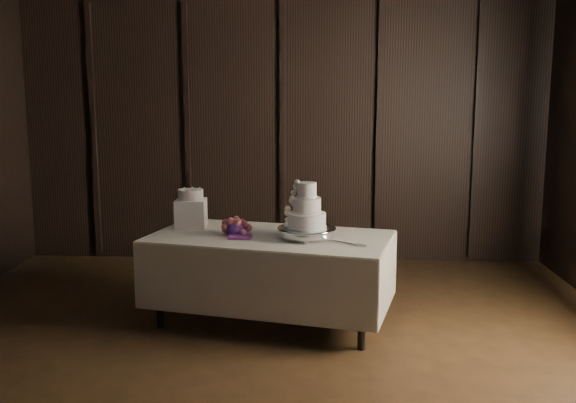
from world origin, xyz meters
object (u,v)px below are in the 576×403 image
(box_pedestal, at_px, (191,213))
(small_cake, at_px, (191,195))
(bouquet, at_px, (235,228))
(cake_stand, at_px, (307,233))
(display_table, at_px, (270,275))
(wedding_cake, at_px, (303,210))

(box_pedestal, height_order, small_cake, small_cake)
(bouquet, height_order, small_cake, small_cake)
(small_cake, bearing_deg, cake_stand, -21.62)
(display_table, xyz_separation_m, bouquet, (-0.29, -0.01, 0.41))
(display_table, relative_size, small_cake, 9.78)
(cake_stand, distance_m, wedding_cake, 0.20)
(box_pedestal, bearing_deg, display_table, -22.86)
(bouquet, bearing_deg, display_table, 2.55)
(wedding_cake, xyz_separation_m, small_cake, (-1.01, 0.43, 0.06))
(bouquet, bearing_deg, wedding_cake, -10.57)
(display_table, height_order, bouquet, bouquet)
(small_cake, bearing_deg, wedding_cake, -22.91)
(cake_stand, height_order, bouquet, bouquet)
(bouquet, bearing_deg, small_cake, 143.81)
(wedding_cake, relative_size, box_pedestal, 1.44)
(cake_stand, relative_size, small_cake, 2.17)
(wedding_cake, height_order, bouquet, wedding_cake)
(display_table, distance_m, cake_stand, 0.51)
(display_table, height_order, wedding_cake, wedding_cake)
(cake_stand, bearing_deg, box_pedestal, 158.38)
(bouquet, bearing_deg, box_pedestal, 143.81)
(display_table, relative_size, cake_stand, 4.50)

